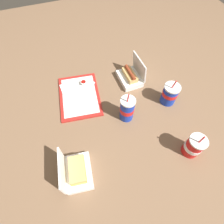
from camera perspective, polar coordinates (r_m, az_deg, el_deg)
The scene contains 10 objects.
ground_plane at distance 1.09m, azimuth 1.00°, elevation -1.34°, with size 3.20×3.20×0.00m, color brown.
food_tray at distance 1.19m, azimuth -10.54°, elevation 5.22°, with size 0.40×0.31×0.01m.
ketchup_cup at distance 1.24m, azimuth -9.25°, elevation 9.39°, with size 0.04×0.04×0.02m.
napkin_stack at distance 1.24m, azimuth -14.04°, elevation 7.64°, with size 0.10×0.10×0.00m, color white.
plastic_fork at distance 1.21m, azimuth -6.64°, elevation 7.88°, with size 0.11×0.01×0.01m, color white.
clamshell_hotdog_back at distance 1.25m, azimuth 6.12°, elevation 11.57°, with size 0.18×0.15×0.18m.
clamshell_sandwich_left at distance 0.93m, azimuth -11.46°, elevation -18.48°, with size 0.20×0.16×0.17m.
soda_cup_back at distance 1.02m, azimuth 4.95°, elevation 0.98°, with size 0.09×0.09×0.23m.
soda_cup_front at distance 1.16m, azimuth 18.36°, elevation 5.61°, with size 0.10×0.10×0.20m.
soda_cup_right at distance 1.01m, azimuth 25.11°, elevation -10.06°, with size 0.09×0.09×0.20m.
Camera 1 is at (0.53, -0.22, 0.93)m, focal length 28.00 mm.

